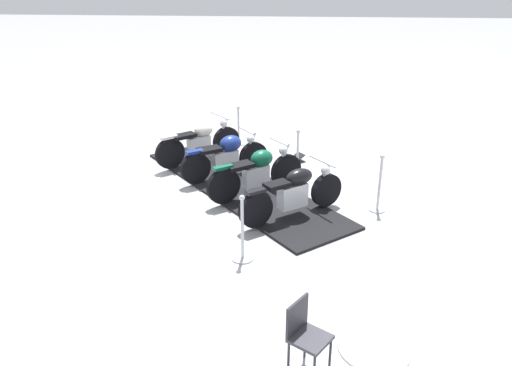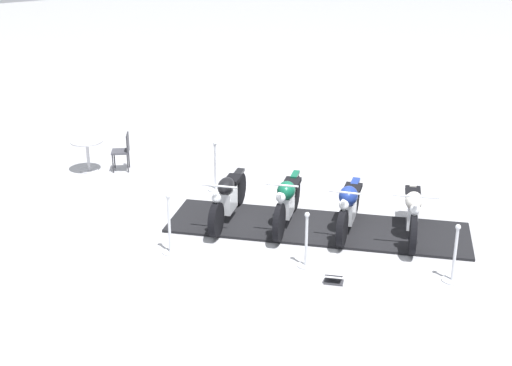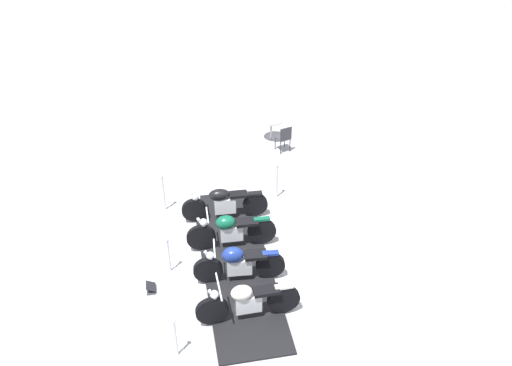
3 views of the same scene
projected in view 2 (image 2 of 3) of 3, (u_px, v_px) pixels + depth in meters
ground_plane at (317, 229)px, 13.11m from camera, size 80.00×80.00×0.00m
display_platform at (317, 228)px, 13.10m from camera, size 5.38×4.82×0.05m
motorcycle_black at (228, 197)px, 13.23m from camera, size 1.46×1.86×0.96m
motorcycle_forest at (287, 200)px, 12.99m from camera, size 1.42×1.79×1.03m
motorcycle_navy at (349, 206)px, 12.77m from camera, size 1.29×1.76×0.98m
motorcycle_cream at (413, 211)px, 12.55m from camera, size 1.52×1.74×1.03m
stanchion_right_mid at (306, 248)px, 11.58m from camera, size 0.29×0.29×1.01m
stanchion_right_rear at (454, 264)px, 11.12m from camera, size 0.34×0.34×1.02m
stanchion_left_front at (216, 176)px, 14.85m from camera, size 0.36×0.36×1.11m
stanchion_right_front at (170, 232)px, 12.03m from camera, size 0.30×0.30×1.13m
info_placard at (334, 280)px, 11.16m from camera, size 0.37×0.35×0.18m
cafe_table at (87, 148)px, 15.86m from camera, size 0.74×0.74×0.74m
cafe_chair_near_table at (123, 149)px, 15.95m from camera, size 0.55×0.55×0.89m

